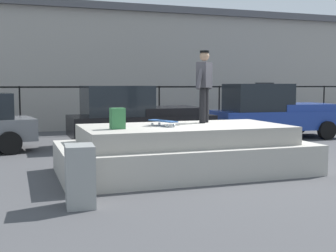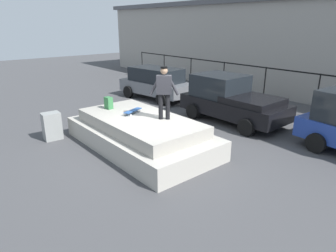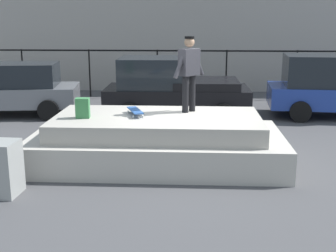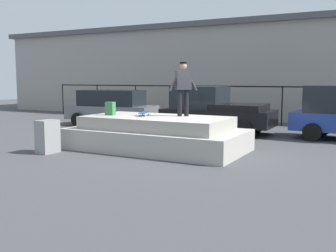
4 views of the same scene
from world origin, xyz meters
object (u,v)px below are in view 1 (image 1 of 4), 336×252
skateboard (163,121)px  backpack (117,118)px  car_blue_pickup_far (273,112)px  skateboarder (204,81)px  utility_box (80,176)px  car_black_pickup_mid (135,116)px

skateboard → backpack: bearing=-163.5°
car_blue_pickup_far → skateboard: bearing=-140.2°
skateboarder → backpack: (-2.21, -0.75, -0.75)m
skateboard → car_blue_pickup_far: size_ratio=0.17×
car_blue_pickup_far → utility_box: car_blue_pickup_far is taller
backpack → skateboard: bearing=12.3°
skateboard → car_blue_pickup_far: car_blue_pickup_far is taller
skateboarder → car_blue_pickup_far: 6.43m
car_blue_pickup_far → utility_box: (-7.82, -6.85, -0.46)m
car_black_pickup_mid → car_blue_pickup_far: size_ratio=0.95×
utility_box → skateboard: bearing=48.6°
skateboarder → backpack: skateboarder is taller
car_black_pickup_mid → skateboarder: bearing=-82.0°
skateboard → skateboarder: bearing=20.7°
skateboarder → car_blue_pickup_far: size_ratio=0.35×
skateboarder → skateboard: bearing=-159.3°
skateboard → car_black_pickup_mid: 4.50m
backpack → utility_box: (-1.00, -1.74, -0.75)m
backpack → utility_box: 2.14m
skateboarder → utility_box: bearing=-142.2°
skateboard → backpack: size_ratio=1.91×
car_black_pickup_mid → backpack: bearing=-109.0°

